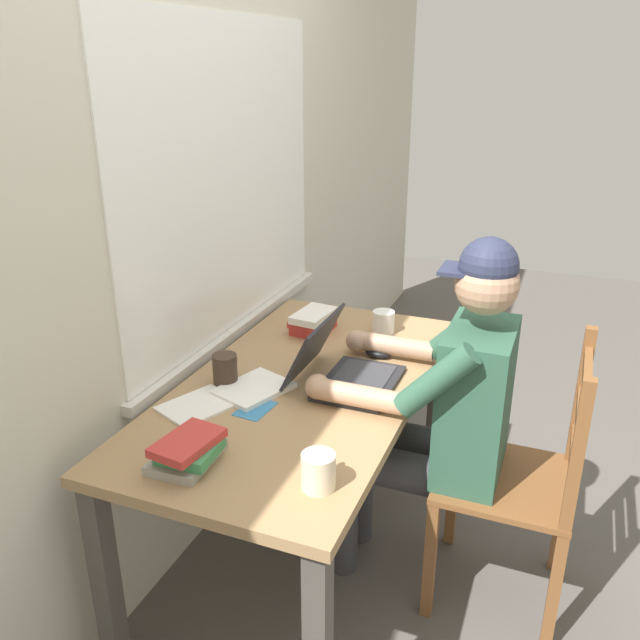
{
  "coord_description": "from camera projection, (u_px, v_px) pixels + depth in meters",
  "views": [
    {
      "loc": [
        -1.79,
        -0.77,
        1.72
      ],
      "look_at": [
        0.03,
        -0.05,
        0.94
      ],
      "focal_mm": 36.83,
      "sensor_mm": 36.0,
      "label": 1
    }
  ],
  "objects": [
    {
      "name": "desk",
      "position": [
        303.0,
        407.0,
        2.21
      ],
      "size": [
        1.44,
        0.74,
        0.72
      ],
      "color": "#9E7A51",
      "rests_on": "ground"
    },
    {
      "name": "landscape_photo_print",
      "position": [
        255.0,
        409.0,
        2.01
      ],
      "size": [
        0.14,
        0.1,
        0.0
      ],
      "primitive_type": "cube",
      "rotation": [
        0.0,
        0.0,
        -0.08
      ],
      "color": "teal",
      "rests_on": "desk"
    },
    {
      "name": "wooden_chair",
      "position": [
        523.0,
        481.0,
        2.1
      ],
      "size": [
        0.42,
        0.42,
        0.95
      ],
      "color": "brown",
      "rests_on": "ground"
    },
    {
      "name": "coffee_mug_dark",
      "position": [
        225.0,
        369.0,
        2.15
      ],
      "size": [
        0.12,
        0.08,
        0.1
      ],
      "color": "#38281E",
      "rests_on": "desk"
    },
    {
      "name": "coffee_mug_spare",
      "position": [
        384.0,
        322.0,
        2.56
      ],
      "size": [
        0.12,
        0.09,
        0.09
      ],
      "color": "white",
      "rests_on": "desk"
    },
    {
      "name": "coffee_mug_white",
      "position": [
        319.0,
        471.0,
        1.63
      ],
      "size": [
        0.13,
        0.09,
        0.09
      ],
      "color": "beige",
      "rests_on": "desk"
    },
    {
      "name": "ground_plane",
      "position": [
        305.0,
        555.0,
        2.45
      ],
      "size": [
        8.0,
        8.0,
        0.0
      ],
      "primitive_type": "plane",
      "color": "#56514C"
    },
    {
      "name": "computer_mouse",
      "position": [
        378.0,
        353.0,
        2.35
      ],
      "size": [
        0.06,
        0.1,
        0.03
      ],
      "primitive_type": "ellipsoid",
      "color": "black",
      "rests_on": "desk"
    },
    {
      "name": "laptop",
      "position": [
        341.0,
        368.0,
        2.16
      ],
      "size": [
        0.33,
        0.33,
        0.22
      ],
      "color": "#232328",
      "rests_on": "desk"
    },
    {
      "name": "book_stack_side",
      "position": [
        313.0,
        321.0,
        2.57
      ],
      "size": [
        0.21,
        0.15,
        0.08
      ],
      "color": "#BC332D",
      "rests_on": "desk"
    },
    {
      "name": "paper_pile_back_corner",
      "position": [
        199.0,
        406.0,
        2.02
      ],
      "size": [
        0.27,
        0.24,
        0.01
      ],
      "primitive_type": "cube",
      "rotation": [
        0.0,
        0.0,
        -0.4
      ],
      "color": "white",
      "rests_on": "desk"
    },
    {
      "name": "back_wall",
      "position": [
        174.0,
        200.0,
        2.13
      ],
      "size": [
        6.0,
        0.08,
        2.6
      ],
      "color": "beige",
      "rests_on": "ground"
    },
    {
      "name": "seated_person",
      "position": [
        441.0,
        404.0,
        2.11
      ],
      "size": [
        0.5,
        0.6,
        1.25
      ],
      "color": "#2D5642",
      "rests_on": "ground"
    },
    {
      "name": "book_stack_main",
      "position": [
        188.0,
        451.0,
        1.73
      ],
      "size": [
        0.22,
        0.17,
        0.08
      ],
      "color": "gray",
      "rests_on": "desk"
    },
    {
      "name": "paper_pile_near_laptop",
      "position": [
        254.0,
        389.0,
        2.12
      ],
      "size": [
        0.27,
        0.24,
        0.02
      ],
      "primitive_type": "cube",
      "rotation": [
        0.0,
        0.0,
        -0.34
      ],
      "color": "white",
      "rests_on": "desk"
    }
  ]
}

